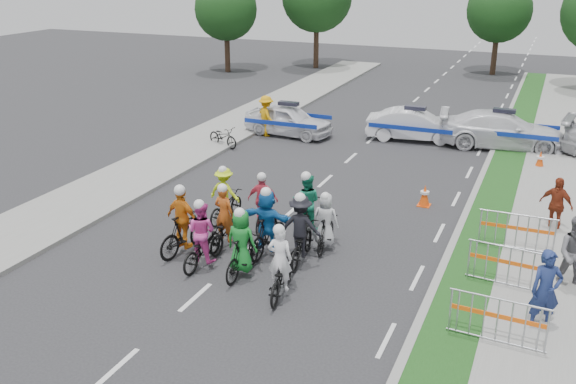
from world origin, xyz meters
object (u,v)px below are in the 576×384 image
at_px(tree_4, 499,10).
at_px(barrier_0, 497,323).
at_px(parked_bike, 223,137).
at_px(rider_6, 225,225).
at_px(rider_0, 281,272).
at_px(rider_7, 326,227).
at_px(rider_10, 225,199).
at_px(rider_5, 268,226).
at_px(rider_9, 263,208).
at_px(spectator_2, 556,205).
at_px(marshal_hiviz, 266,116).
at_px(spectator_0, 546,290).
at_px(rider_1, 242,249).
at_px(cone_1, 540,160).
at_px(police_car_1, 414,125).
at_px(police_car_2, 502,130).
at_px(cone_0, 425,196).
at_px(rider_4, 301,235).
at_px(barrier_2, 516,233).
at_px(rider_8, 307,211).
at_px(police_car_0, 289,120).
at_px(rider_3, 184,227).
at_px(rider_2, 203,241).

bearing_deg(tree_4, barrier_0, -83.67).
bearing_deg(parked_bike, rider_6, -130.24).
relative_size(rider_0, rider_7, 1.12).
bearing_deg(rider_10, barrier_0, 159.43).
bearing_deg(rider_5, parked_bike, -49.78).
relative_size(rider_6, rider_9, 1.04).
relative_size(spectator_2, marshal_hiviz, 0.93).
bearing_deg(spectator_0, rider_1, 159.21).
relative_size(rider_10, cone_1, 2.52).
relative_size(police_car_1, barrier_0, 2.03).
relative_size(rider_5, police_car_2, 0.38).
xyz_separation_m(rider_5, cone_0, (3.14, 5.21, -0.47)).
height_order(rider_4, barrier_0, rider_4).
height_order(spectator_2, marshal_hiviz, marshal_hiviz).
relative_size(rider_6, spectator_0, 1.02).
bearing_deg(barrier_2, rider_0, -136.79).
height_order(rider_8, marshal_hiviz, rider_8).
xyz_separation_m(rider_8, police_car_0, (-4.72, 9.86, -0.04)).
relative_size(spectator_0, barrier_0, 0.91).
bearing_deg(rider_8, spectator_0, 147.77).
bearing_deg(rider_3, marshal_hiviz, -64.88).
bearing_deg(police_car_2, parked_bike, 104.86).
relative_size(barrier_0, cone_0, 2.86).
distance_m(rider_9, parked_bike, 8.93).
bearing_deg(rider_4, marshal_hiviz, -67.76).
height_order(rider_2, rider_10, rider_2).
bearing_deg(marshal_hiviz, rider_7, 159.27).
distance_m(rider_2, police_car_1, 14.30).
bearing_deg(rider_1, police_car_0, -71.30).
bearing_deg(spectator_0, rider_7, 137.59).
distance_m(police_car_0, police_car_1, 5.50).
distance_m(barrier_2, cone_1, 7.98).
height_order(police_car_1, barrier_2, police_car_1).
distance_m(rider_2, rider_6, 1.30).
height_order(police_car_0, police_car_2, police_car_2).
height_order(rider_1, parked_bike, rider_1).
bearing_deg(rider_4, police_car_0, -72.28).
distance_m(marshal_hiviz, barrier_0, 17.24).
distance_m(rider_3, police_car_2, 15.50).
xyz_separation_m(barrier_0, barrier_2, (0.00, 4.83, 0.00)).
distance_m(rider_9, police_car_2, 12.91).
xyz_separation_m(rider_7, marshal_hiviz, (-6.42, 10.08, 0.24)).
bearing_deg(marshal_hiviz, spectator_0, 171.88).
relative_size(police_car_0, spectator_2, 2.37).
distance_m(rider_10, barrier_2, 8.32).
bearing_deg(rider_8, parked_bike, -57.26).
bearing_deg(rider_1, parked_bike, -58.56).
bearing_deg(rider_4, rider_0, 90.67).
distance_m(rider_8, rider_9, 1.29).
xyz_separation_m(rider_1, barrier_2, (6.17, 4.07, -0.16)).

